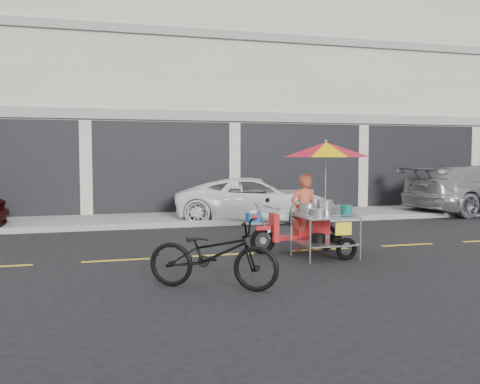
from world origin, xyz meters
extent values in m
plane|color=black|center=(0.00, 0.00, 0.00)|extent=(90.00, 90.00, 0.00)
cube|color=gray|center=(0.00, 5.50, 0.07)|extent=(45.00, 3.00, 0.15)
cube|color=beige|center=(0.00, 10.50, 4.00)|extent=(36.00, 8.00, 8.00)
cube|color=black|center=(0.00, 6.47, 1.45)|extent=(35.28, 0.06, 2.90)
cube|color=gray|center=(0.00, 6.45, 3.10)|extent=(36.00, 0.12, 0.30)
cube|color=gray|center=(0.00, 6.45, 5.60)|extent=(36.00, 0.12, 0.25)
cube|color=gold|center=(0.00, 0.00, 0.00)|extent=(42.00, 0.10, 0.01)
imported|color=white|center=(0.13, 4.70, 0.62)|extent=(4.91, 3.31, 1.25)
imported|color=black|center=(-2.77, -2.45, 0.50)|extent=(1.98, 1.51, 1.00)
torus|color=black|center=(-1.24, -0.10, 0.25)|extent=(0.52, 0.12, 0.52)
torus|color=black|center=(0.12, -0.04, 0.25)|extent=(0.52, 0.12, 0.52)
cylinder|color=#9EA0A5|center=(-1.24, -0.10, 0.25)|extent=(0.13, 0.06, 0.13)
cylinder|color=#9EA0A5|center=(0.12, -0.04, 0.25)|extent=(0.13, 0.06, 0.13)
cube|color=red|center=(-1.24, -0.10, 0.50)|extent=(0.29, 0.12, 0.07)
cylinder|color=#9EA0A5|center=(-1.24, -0.10, 0.64)|extent=(0.33, 0.06, 0.73)
cube|color=red|center=(-1.02, -0.09, 0.50)|extent=(0.12, 0.31, 0.54)
cube|color=red|center=(-0.61, -0.07, 0.29)|extent=(0.74, 0.28, 0.07)
cube|color=red|center=(-0.20, -0.06, 0.50)|extent=(0.69, 0.26, 0.36)
cube|color=black|center=(-0.29, -0.06, 0.71)|extent=(0.60, 0.24, 0.09)
cylinder|color=#9EA0A5|center=(-1.13, -0.09, 0.91)|extent=(0.05, 0.50, 0.03)
sphere|color=black|center=(-1.09, 0.09, 1.02)|extent=(0.09, 0.09, 0.09)
cylinder|color=white|center=(-1.13, -0.09, 0.44)|extent=(0.11, 0.11, 0.05)
cube|color=#134A93|center=(-1.44, -0.11, 0.71)|extent=(0.24, 0.21, 0.18)
cylinder|color=white|center=(-1.44, -0.11, 0.82)|extent=(0.15, 0.15, 0.05)
cone|color=red|center=(-1.44, -0.26, 0.73)|extent=(0.17, 0.21, 0.16)
torus|color=black|center=(0.02, -1.09, 0.20)|extent=(0.42, 0.11, 0.42)
cylinder|color=#9EA0A5|center=(-0.74, -1.21, 0.39)|extent=(0.03, 0.03, 0.77)
cylinder|color=#9EA0A5|center=(-0.78, -0.40, 0.39)|extent=(0.03, 0.03, 0.77)
cylinder|color=#9EA0A5|center=(0.25, -1.17, 0.39)|extent=(0.03, 0.03, 0.77)
cylinder|color=#9EA0A5|center=(0.22, -0.36, 0.39)|extent=(0.03, 0.03, 0.77)
cube|color=#9EA0A5|center=(-0.26, -0.79, 0.27)|extent=(1.03, 0.86, 0.03)
cube|color=#9EA0A5|center=(-0.26, -0.79, 0.77)|extent=(1.03, 0.86, 0.04)
cylinder|color=#9EA0A5|center=(-0.24, -1.19, 0.83)|extent=(1.00, 0.06, 0.02)
cylinder|color=#9EA0A5|center=(-0.28, -0.38, 0.83)|extent=(1.00, 0.06, 0.02)
cylinder|color=#9EA0A5|center=(-0.76, -0.81, 0.83)|extent=(0.05, 0.82, 0.02)
cylinder|color=#9EA0A5|center=(0.24, -0.76, 0.83)|extent=(0.05, 0.82, 0.02)
cylinder|color=#9EA0A5|center=(-0.28, -0.38, 0.27)|extent=(0.06, 0.68, 0.04)
cylinder|color=#9EA0A5|center=(-0.28, -0.38, 0.73)|extent=(0.06, 0.68, 0.04)
cube|color=yellow|center=(-0.11, -1.22, 0.59)|extent=(0.32, 0.03, 0.23)
cylinder|color=#B7B7BC|center=(-0.54, -0.61, 0.89)|extent=(0.31, 0.31, 0.20)
cylinder|color=#B7B7BC|center=(-0.18, -0.58, 0.91)|extent=(0.32, 0.32, 0.25)
cylinder|color=#B7B7BC|center=(0.08, -0.73, 0.86)|extent=(0.26, 0.26, 0.15)
cylinder|color=#B7B7BC|center=(-0.48, -0.96, 0.85)|extent=(0.27, 0.27, 0.12)
cylinder|color=#0C6757|center=(0.07, -1.00, 0.89)|extent=(0.21, 0.21, 0.20)
cylinder|color=black|center=(-0.40, -0.79, 0.37)|extent=(0.26, 0.26, 0.16)
cylinder|color=black|center=(-0.03, -0.78, 0.36)|extent=(0.23, 0.23, 0.15)
cylinder|color=#9EA0A5|center=(-0.22, -0.69, 1.45)|extent=(0.02, 0.02, 1.36)
sphere|color=#9EA0A5|center=(-0.22, -0.69, 2.15)|extent=(0.05, 0.05, 0.05)
imported|color=#CF593C|center=(-0.38, -0.06, 0.77)|extent=(0.58, 0.39, 1.54)
camera|label=1|loc=(-4.47, -9.76, 1.90)|focal=40.00mm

